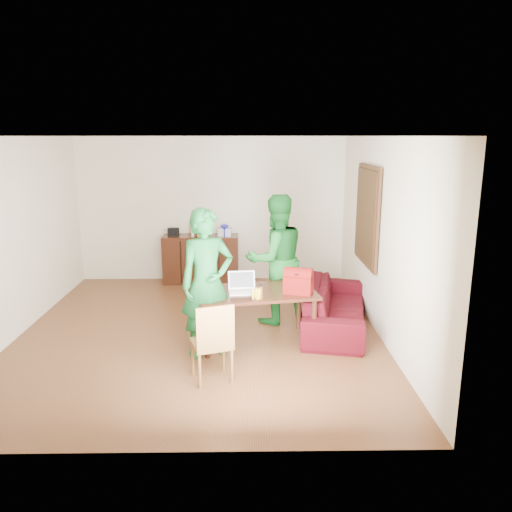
{
  "coord_description": "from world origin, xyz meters",
  "views": [
    {
      "loc": [
        0.69,
        -6.61,
        2.7
      ],
      "look_at": [
        0.79,
        -0.16,
        1.15
      ],
      "focal_mm": 35.0,
      "sensor_mm": 36.0,
      "label": 1
    }
  ],
  "objects_px": {
    "chair": "(212,358)",
    "person_near": "(207,283)",
    "table": "(256,297)",
    "sofa": "(336,306)",
    "red_bag": "(298,283)",
    "bottle": "(261,292)",
    "laptop": "(243,289)",
    "person_far": "(276,259)"
  },
  "relations": [
    {
      "from": "table",
      "to": "person_far",
      "type": "distance_m",
      "value": 0.91
    },
    {
      "from": "red_bag",
      "to": "sofa",
      "type": "relative_size",
      "value": 0.17
    },
    {
      "from": "chair",
      "to": "person_far",
      "type": "bearing_deg",
      "value": 47.87
    },
    {
      "from": "person_near",
      "to": "bottle",
      "type": "height_order",
      "value": "person_near"
    },
    {
      "from": "laptop",
      "to": "red_bag",
      "type": "relative_size",
      "value": 1.04
    },
    {
      "from": "person_near",
      "to": "red_bag",
      "type": "height_order",
      "value": "person_near"
    },
    {
      "from": "person_near",
      "to": "bottle",
      "type": "relative_size",
      "value": 9.9
    },
    {
      "from": "table",
      "to": "bottle",
      "type": "xyz_separation_m",
      "value": [
        0.05,
        -0.33,
        0.18
      ]
    },
    {
      "from": "person_near",
      "to": "bottle",
      "type": "xyz_separation_m",
      "value": [
        0.66,
        0.02,
        -0.12
      ]
    },
    {
      "from": "person_far",
      "to": "red_bag",
      "type": "distance_m",
      "value": 0.93
    },
    {
      "from": "chair",
      "to": "laptop",
      "type": "xyz_separation_m",
      "value": [
        0.34,
        0.99,
        0.49
      ]
    },
    {
      "from": "person_near",
      "to": "laptop",
      "type": "xyz_separation_m",
      "value": [
        0.43,
        0.28,
        -0.17
      ]
    },
    {
      "from": "table",
      "to": "sofa",
      "type": "height_order",
      "value": "table"
    },
    {
      "from": "person_near",
      "to": "sofa",
      "type": "relative_size",
      "value": 0.9
    },
    {
      "from": "table",
      "to": "chair",
      "type": "xyz_separation_m",
      "value": [
        -0.51,
        -1.05,
        -0.36
      ]
    },
    {
      "from": "red_bag",
      "to": "sofa",
      "type": "bearing_deg",
      "value": 65.33
    },
    {
      "from": "laptop",
      "to": "bottle",
      "type": "xyz_separation_m",
      "value": [
        0.23,
        -0.26,
        0.05
      ]
    },
    {
      "from": "person_near",
      "to": "laptop",
      "type": "bearing_deg",
      "value": 10.48
    },
    {
      "from": "chair",
      "to": "bottle",
      "type": "bearing_deg",
      "value": 33.7
    },
    {
      "from": "chair",
      "to": "person_near",
      "type": "distance_m",
      "value": 0.97
    },
    {
      "from": "person_near",
      "to": "red_bag",
      "type": "relative_size",
      "value": 5.18
    },
    {
      "from": "laptop",
      "to": "red_bag",
      "type": "bearing_deg",
      "value": -7.73
    },
    {
      "from": "table",
      "to": "laptop",
      "type": "xyz_separation_m",
      "value": [
        -0.18,
        -0.07,
        0.13
      ]
    },
    {
      "from": "bottle",
      "to": "person_far",
      "type": "bearing_deg",
      "value": 77.56
    },
    {
      "from": "table",
      "to": "bottle",
      "type": "distance_m",
      "value": 0.38
    },
    {
      "from": "red_bag",
      "to": "sofa",
      "type": "height_order",
      "value": "red_bag"
    },
    {
      "from": "person_far",
      "to": "person_near",
      "type": "bearing_deg",
      "value": 29.0
    },
    {
      "from": "red_bag",
      "to": "person_far",
      "type": "bearing_deg",
      "value": 123.21
    },
    {
      "from": "laptop",
      "to": "person_near",
      "type": "bearing_deg",
      "value": -152.25
    },
    {
      "from": "chair",
      "to": "laptop",
      "type": "distance_m",
      "value": 1.15
    },
    {
      "from": "table",
      "to": "red_bag",
      "type": "bearing_deg",
      "value": -19.9
    },
    {
      "from": "table",
      "to": "person_near",
      "type": "bearing_deg",
      "value": -160.18
    },
    {
      "from": "laptop",
      "to": "chair",
      "type": "bearing_deg",
      "value": -114.26
    },
    {
      "from": "table",
      "to": "laptop",
      "type": "bearing_deg",
      "value": -169.57
    },
    {
      "from": "person_near",
      "to": "table",
      "type": "bearing_deg",
      "value": 7.06
    },
    {
      "from": "bottle",
      "to": "red_bag",
      "type": "relative_size",
      "value": 0.52
    },
    {
      "from": "table",
      "to": "sofa",
      "type": "bearing_deg",
      "value": 16.3
    },
    {
      "from": "red_bag",
      "to": "bottle",
      "type": "bearing_deg",
      "value": -136.38
    },
    {
      "from": "chair",
      "to": "sofa",
      "type": "xyz_separation_m",
      "value": [
        1.67,
        1.63,
        0.03
      ]
    },
    {
      "from": "person_far",
      "to": "red_bag",
      "type": "relative_size",
      "value": 5.27
    },
    {
      "from": "person_near",
      "to": "person_far",
      "type": "xyz_separation_m",
      "value": [
        0.91,
        1.15,
        0.02
      ]
    },
    {
      "from": "chair",
      "to": "laptop",
      "type": "relative_size",
      "value": 2.5
    }
  ]
}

